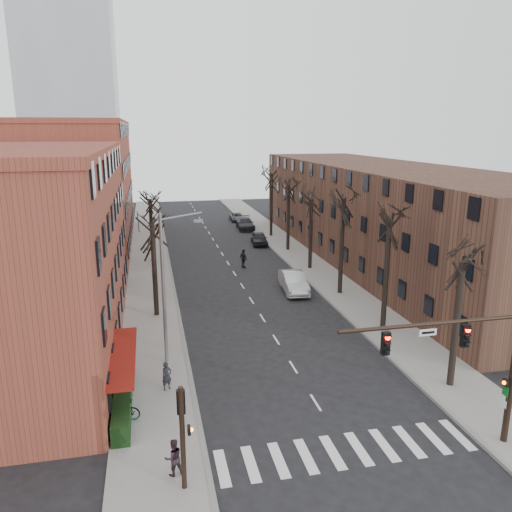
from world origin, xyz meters
TOP-DOWN VIEW (x-y plane):
  - ground at (0.00, 0.00)m, footprint 160.00×160.00m
  - sidewalk_left at (-8.00, 35.00)m, footprint 4.00×90.00m
  - sidewalk_right at (8.00, 35.00)m, footprint 4.00×90.00m
  - building_left_near at (-16.00, 15.00)m, footprint 12.00×26.00m
  - building_left_far at (-16.00, 44.00)m, footprint 12.00×28.00m
  - building_right at (16.00, 30.00)m, footprint 12.00×50.00m
  - office_tower at (-22.00, 95.00)m, footprint 18.00×18.00m
  - awning_left at (-9.40, 6.00)m, footprint 1.20×7.00m
  - hedge at (-9.50, 5.00)m, footprint 0.80×6.00m
  - tree_right_a at (7.60, 4.00)m, footprint 5.20×5.20m
  - tree_right_b at (7.60, 12.00)m, footprint 5.20×5.20m
  - tree_right_c at (7.60, 20.00)m, footprint 5.20×5.20m
  - tree_right_d at (7.60, 28.00)m, footprint 5.20×5.20m
  - tree_right_e at (7.60, 36.00)m, footprint 5.20×5.20m
  - tree_right_f at (7.60, 44.00)m, footprint 5.20×5.20m
  - tree_left_a at (-7.60, 18.00)m, footprint 5.20×5.20m
  - tree_left_b at (-7.60, 34.00)m, footprint 5.20×5.20m
  - signal_mast_arm at (5.45, -1.00)m, footprint 8.14×0.30m
  - signal_pole_left at (-6.99, -0.95)m, footprint 0.47×0.44m
  - streetlight at (-7.03, 10.00)m, footprint 2.45×0.22m
  - silver_sedan at (4.00, 21.52)m, footprint 2.20×5.30m
  - parked_car_near at (5.08, 39.79)m, footprint 2.22×4.58m
  - parked_car_mid at (5.30, 49.63)m, footprint 2.53×5.54m
  - parked_car_far at (5.30, 56.27)m, footprint 2.07×4.35m
  - pedestrian_a at (-7.32, 6.70)m, footprint 0.66×0.57m
  - pedestrian_b at (-7.35, -0.16)m, footprint 0.87×0.75m
  - pedestrian_crossing at (1.24, 29.85)m, footprint 0.90×1.22m
  - bicycle at (-9.60, 4.35)m, footprint 2.01×1.15m

SIDE VIEW (x-z plane):
  - ground at x=0.00m, z-range 0.00..0.00m
  - awning_left at x=-9.40m, z-range -0.07..0.07m
  - tree_right_a at x=7.60m, z-range -5.00..5.00m
  - tree_right_b at x=7.60m, z-range -5.40..5.40m
  - tree_right_c at x=7.60m, z-range -5.80..5.80m
  - tree_right_d at x=7.60m, z-range -5.00..5.00m
  - tree_right_e at x=7.60m, z-range -5.40..5.40m
  - tree_right_f at x=7.60m, z-range -5.80..5.80m
  - tree_left_a at x=-7.60m, z-range -4.75..4.75m
  - tree_left_b at x=-7.60m, z-range -4.75..4.75m
  - sidewalk_left at x=-8.00m, z-range 0.00..0.15m
  - sidewalk_right at x=8.00m, z-range 0.00..0.15m
  - parked_car_far at x=5.30m, z-range 0.00..1.20m
  - hedge at x=-9.50m, z-range 0.15..1.15m
  - bicycle at x=-9.60m, z-range 0.15..1.15m
  - parked_car_near at x=5.08m, z-range 0.00..1.51m
  - parked_car_mid at x=5.30m, z-range 0.00..1.57m
  - silver_sedan at x=4.00m, z-range 0.00..1.70m
  - pedestrian_a at x=-7.32m, z-range 0.15..1.68m
  - pedestrian_b at x=-7.35m, z-range 0.15..1.69m
  - pedestrian_crossing at x=1.24m, z-range 0.00..1.92m
  - signal_pole_left at x=-6.99m, z-range 0.41..4.81m
  - signal_mast_arm at x=5.45m, z-range 0.80..8.00m
  - building_right at x=16.00m, z-range 0.00..10.00m
  - streetlight at x=-7.03m, z-range 0.50..9.53m
  - building_left_near at x=-16.00m, z-range 0.00..12.00m
  - building_left_far at x=-16.00m, z-range 0.00..14.00m
  - office_tower at x=-22.00m, z-range 0.00..60.00m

